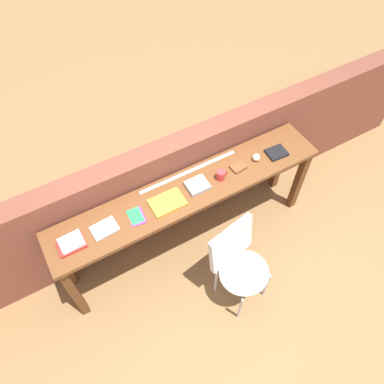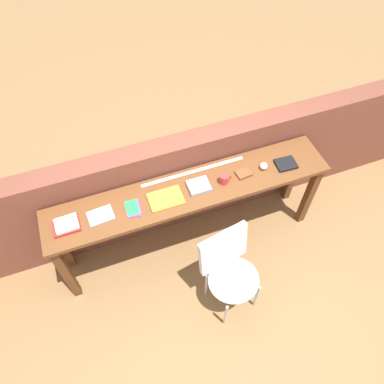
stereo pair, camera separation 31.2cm
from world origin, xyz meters
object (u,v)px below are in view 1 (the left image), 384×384
at_px(leather_journal_brown, 238,167).
at_px(sports_ball_small, 256,157).
at_px(magazine_cycling, 105,228).
at_px(pamphlet_pile_colourful, 136,216).
at_px(book_repair_rightmost, 276,153).
at_px(chair_white_moulded, 239,263).
at_px(book_open_centre, 167,202).
at_px(mug, 221,175).
at_px(book_stack_leftmost, 71,243).

xyz_separation_m(leather_journal_brown, sports_ball_small, (0.19, -0.00, 0.02)).
bearing_deg(leather_journal_brown, magazine_cycling, 175.09).
height_order(pamphlet_pile_colourful, book_repair_rightmost, book_repair_rightmost).
bearing_deg(sports_ball_small, magazine_cycling, 179.92).
bearing_deg(leather_journal_brown, pamphlet_pile_colourful, 176.09).
distance_m(magazine_cycling, book_repair_rightmost, 1.66).
bearing_deg(chair_white_moulded, pamphlet_pile_colourful, 134.69).
bearing_deg(leather_journal_brown, book_open_centre, 177.02).
relative_size(magazine_cycling, pamphlet_pile_colourful, 1.12).
relative_size(leather_journal_brown, sports_ball_small, 1.93).
relative_size(magazine_cycling, book_open_centre, 0.72).
height_order(mug, book_repair_rightmost, mug).
height_order(sports_ball_small, book_repair_rightmost, sports_ball_small).
distance_m(pamphlet_pile_colourful, book_open_centre, 0.28).
bearing_deg(book_stack_leftmost, leather_journal_brown, 0.27).
height_order(book_stack_leftmost, leather_journal_brown, book_stack_leftmost).
relative_size(mug, sports_ball_small, 1.63).
bearing_deg(book_open_centre, pamphlet_pile_colourful, 178.81).
bearing_deg(book_stack_leftmost, pamphlet_pile_colourful, -0.93).
bearing_deg(book_repair_rightmost, mug, -177.38).
bearing_deg(mug, magazine_cycling, 178.77).
relative_size(book_open_centre, book_repair_rightmost, 1.59).
height_order(pamphlet_pile_colourful, mug, mug).
bearing_deg(magazine_cycling, chair_white_moulded, -40.11).
bearing_deg(magazine_cycling, mug, -5.25).
height_order(book_open_centre, sports_ball_small, sports_ball_small).
bearing_deg(sports_ball_small, pamphlet_pile_colourful, -179.24).
distance_m(pamphlet_pile_colourful, sports_ball_small, 1.19).
bearing_deg(leather_journal_brown, sports_ball_small, -4.87).
bearing_deg(book_repair_rightmost, pamphlet_pile_colourful, -177.03).
bearing_deg(pamphlet_pile_colourful, chair_white_moulded, -45.31).
height_order(pamphlet_pile_colourful, book_open_centre, book_open_centre).
bearing_deg(mug, book_open_centre, -179.77).
relative_size(book_stack_leftmost, mug, 1.90).
height_order(leather_journal_brown, book_repair_rightmost, book_repair_rightmost).
distance_m(sports_ball_small, book_repair_rightmost, 0.21).
relative_size(book_open_centre, sports_ball_small, 4.22).
bearing_deg(magazine_cycling, book_open_centre, -6.66).
xyz_separation_m(mug, leather_journal_brown, (0.20, 0.02, -0.03)).
distance_m(book_open_centre, book_repair_rightmost, 1.12).
relative_size(chair_white_moulded, magazine_cycling, 4.35).
distance_m(book_stack_leftmost, mug, 1.34).
bearing_deg(book_open_centre, mug, 0.51).
xyz_separation_m(book_open_centre, sports_ball_small, (0.91, 0.02, 0.02)).
bearing_deg(chair_white_moulded, book_open_centre, 118.82).
bearing_deg(book_repair_rightmost, magazine_cycling, -177.55).
xyz_separation_m(pamphlet_pile_colourful, leather_journal_brown, (1.00, 0.02, 0.01)).
bearing_deg(book_stack_leftmost, book_open_centre, -1.12).
xyz_separation_m(book_stack_leftmost, mug, (1.34, -0.01, 0.02)).
bearing_deg(pamphlet_pile_colourful, sports_ball_small, 0.76).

